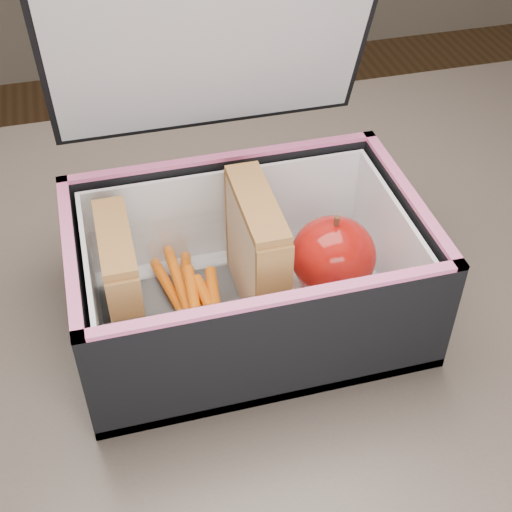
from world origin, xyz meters
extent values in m
cube|color=#51443C|center=(0.00, 0.00, 0.73)|extent=(1.20, 0.80, 0.03)
cube|color=#382D26|center=(0.55, 0.35, 0.36)|extent=(0.05, 0.05, 0.72)
cube|color=black|center=(0.01, 0.13, 0.95)|extent=(0.29, 0.07, 0.18)
cube|color=#D0B088|center=(-0.11, 0.00, 0.82)|extent=(0.01, 0.09, 0.10)
cube|color=#D67381|center=(-0.10, 0.00, 0.81)|extent=(0.01, 0.09, 0.09)
cube|color=#D0B088|center=(-0.09, 0.00, 0.82)|extent=(0.01, 0.09, 0.10)
cube|color=brown|center=(-0.10, 0.00, 0.87)|extent=(0.03, 0.09, 0.01)
cube|color=#D0B088|center=(0.01, 0.00, 0.82)|extent=(0.01, 0.10, 0.11)
cube|color=#D67381|center=(0.02, 0.00, 0.82)|extent=(0.01, 0.10, 0.10)
cube|color=#D0B088|center=(0.03, 0.00, 0.82)|extent=(0.01, 0.10, 0.11)
cube|color=brown|center=(0.02, 0.00, 0.88)|extent=(0.03, 0.11, 0.01)
cylinder|color=#D7600F|center=(-0.06, 0.03, 0.77)|extent=(0.03, 0.08, 0.01)
cylinder|color=#D7600F|center=(-0.05, 0.03, 0.78)|extent=(0.01, 0.08, 0.01)
cylinder|color=#D7600F|center=(-0.04, -0.01, 0.80)|extent=(0.02, 0.08, 0.01)
cylinder|color=#D7600F|center=(-0.04, 0.04, 0.77)|extent=(0.02, 0.08, 0.01)
cylinder|color=#D7600F|center=(-0.04, -0.03, 0.78)|extent=(0.01, 0.08, 0.01)
cylinder|color=#D7600F|center=(-0.03, -0.02, 0.80)|extent=(0.02, 0.08, 0.01)
cylinder|color=#D7600F|center=(-0.04, -0.02, 0.77)|extent=(0.02, 0.08, 0.01)
cylinder|color=#D7600F|center=(-0.05, -0.02, 0.78)|extent=(0.01, 0.08, 0.01)
cylinder|color=#D7600F|center=(-0.03, -0.01, 0.80)|extent=(0.02, 0.08, 0.01)
cylinder|color=#D7600F|center=(-0.03, -0.01, 0.77)|extent=(0.02, 0.08, 0.01)
cube|color=white|center=(0.09, 0.01, 0.77)|extent=(0.08, 0.09, 0.01)
ellipsoid|color=maroon|center=(0.09, 0.00, 0.81)|extent=(0.09, 0.09, 0.07)
cylinder|color=#4D2E1B|center=(0.09, 0.00, 0.85)|extent=(0.01, 0.01, 0.01)
camera|label=1|loc=(-0.10, -0.44, 1.23)|focal=50.00mm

